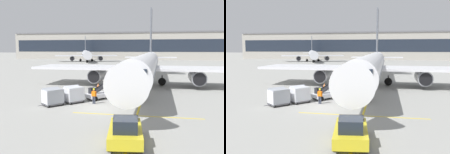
% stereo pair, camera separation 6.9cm
% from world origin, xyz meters
% --- Properties ---
extents(ground_plane, '(600.00, 600.00, 0.00)m').
position_xyz_m(ground_plane, '(0.00, 0.00, 0.00)').
color(ground_plane, gray).
extents(parked_airplane, '(36.44, 45.99, 15.20)m').
position_xyz_m(parked_airplane, '(4.17, 15.84, 3.40)').
color(parked_airplane, white).
rests_on(parked_airplane, ground).
extents(belt_loader, '(4.36, 4.94, 2.87)m').
position_xyz_m(belt_loader, '(-0.63, 4.69, 0.85)').
color(belt_loader, silver).
rests_on(belt_loader, ground).
extents(baggage_cart_lead, '(2.51, 2.61, 1.91)m').
position_xyz_m(baggage_cart_lead, '(-3.22, 1.97, 1.00)').
color(baggage_cart_lead, '#515156').
rests_on(baggage_cart_lead, ground).
extents(baggage_cart_second, '(2.51, 2.61, 1.91)m').
position_xyz_m(baggage_cart_second, '(-4.97, 0.26, 1.00)').
color(baggage_cart_second, '#515156').
rests_on(baggage_cart_second, ground).
extents(pushback_tug, '(2.61, 4.62, 1.83)m').
position_xyz_m(pushback_tug, '(4.05, -8.65, 0.83)').
color(pushback_tug, gold).
rests_on(pushback_tug, ground).
extents(ground_crew_by_loader, '(0.57, 0.27, 1.74)m').
position_xyz_m(ground_crew_by_loader, '(-0.80, 1.79, 1.00)').
color(ground_crew_by_loader, '#333847').
rests_on(ground_crew_by_loader, ground).
extents(ground_crew_by_carts, '(0.57, 0.27, 1.74)m').
position_xyz_m(ground_crew_by_carts, '(-3.48, 3.78, 1.00)').
color(ground_crew_by_carts, black).
rests_on(ground_crew_by_carts, ground).
extents(safety_cone_engine_keepout, '(0.56, 0.56, 0.64)m').
position_xyz_m(safety_cone_engine_keepout, '(-0.75, 12.94, 0.31)').
color(safety_cone_engine_keepout, black).
rests_on(safety_cone_engine_keepout, ground).
extents(safety_cone_wingtip, '(0.56, 0.56, 0.64)m').
position_xyz_m(safety_cone_wingtip, '(-1.24, 11.96, 0.31)').
color(safety_cone_wingtip, black).
rests_on(safety_cone_wingtip, ground).
extents(safety_cone_nose_mark, '(0.62, 0.62, 0.71)m').
position_xyz_m(safety_cone_nose_mark, '(-2.99, 12.68, 0.34)').
color(safety_cone_nose_mark, black).
rests_on(safety_cone_nose_mark, ground).
extents(apron_guidance_line_lead_in, '(0.20, 110.00, 0.01)m').
position_xyz_m(apron_guidance_line_lead_in, '(4.25, 14.93, 0.00)').
color(apron_guidance_line_lead_in, yellow).
rests_on(apron_guidance_line_lead_in, ground).
extents(apron_guidance_line_stop_bar, '(12.00, 0.20, 0.01)m').
position_xyz_m(apron_guidance_line_stop_bar, '(4.15, -2.14, 0.00)').
color(apron_guidance_line_stop_bar, yellow).
rests_on(apron_guidance_line_stop_bar, ground).
extents(terminal_building, '(132.16, 16.37, 15.02)m').
position_xyz_m(terminal_building, '(-9.50, 114.38, 7.46)').
color(terminal_building, '#A8A399').
rests_on(terminal_building, ground).
extents(distant_airplane, '(28.45, 36.41, 12.44)m').
position_xyz_m(distant_airplane, '(-26.31, 84.62, 3.22)').
color(distant_airplane, silver).
rests_on(distant_airplane, ground).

